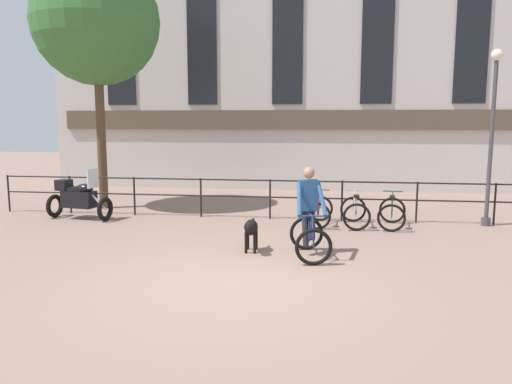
% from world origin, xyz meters
% --- Properties ---
extents(ground_plane, '(60.00, 60.00, 0.00)m').
position_xyz_m(ground_plane, '(0.00, 0.00, 0.00)').
color(ground_plane, '#8E7060').
extents(canal_railing, '(15.05, 0.05, 1.05)m').
position_xyz_m(canal_railing, '(-0.00, 5.20, 0.71)').
color(canal_railing, black).
rests_on(canal_railing, ground_plane).
extents(building_facade, '(18.00, 0.72, 11.71)m').
position_xyz_m(building_facade, '(-0.00, 10.99, 5.83)').
color(building_facade, beige).
rests_on(building_facade, ground_plane).
extents(cyclist_with_bike, '(0.85, 1.26, 1.70)m').
position_xyz_m(cyclist_with_bike, '(1.15, 1.71, 0.76)').
color(cyclist_with_bike, black).
rests_on(cyclist_with_bike, ground_plane).
extents(dog, '(0.28, 0.87, 0.67)m').
position_xyz_m(dog, '(0.00, 1.78, 0.48)').
color(dog, black).
rests_on(dog, ground_plane).
extents(parked_motorcycle, '(1.78, 0.90, 1.35)m').
position_xyz_m(parked_motorcycle, '(-5.00, 4.46, 0.56)').
color(parked_motorcycle, black).
rests_on(parked_motorcycle, ground_plane).
extents(parked_bicycle_near_lamp, '(0.72, 1.14, 0.86)m').
position_xyz_m(parked_bicycle_near_lamp, '(1.29, 4.54, 0.36)').
color(parked_bicycle_near_lamp, black).
rests_on(parked_bicycle_near_lamp, ground_plane).
extents(parked_bicycle_mid_left, '(0.69, 1.13, 0.86)m').
position_xyz_m(parked_bicycle_mid_left, '(2.18, 4.54, 0.36)').
color(parked_bicycle_mid_left, black).
rests_on(parked_bicycle_mid_left, ground_plane).
extents(parked_bicycle_mid_right, '(0.81, 1.19, 0.86)m').
position_xyz_m(parked_bicycle_mid_right, '(3.06, 4.54, 0.36)').
color(parked_bicycle_mid_right, black).
rests_on(parked_bicycle_mid_right, ground_plane).
extents(street_lamp, '(0.28, 0.28, 4.26)m').
position_xyz_m(street_lamp, '(5.40, 5.07, 2.39)').
color(street_lamp, '#424247').
rests_on(street_lamp, ground_plane).
extents(tree_canalside_left, '(3.57, 3.57, 7.14)m').
position_xyz_m(tree_canalside_left, '(-5.07, 6.13, 5.33)').
color(tree_canalside_left, brown).
rests_on(tree_canalside_left, ground_plane).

